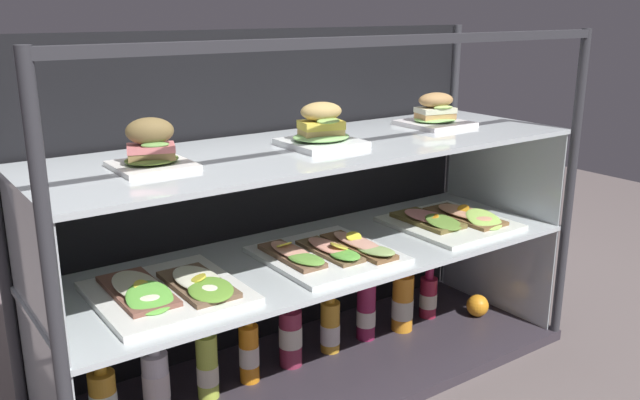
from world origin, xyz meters
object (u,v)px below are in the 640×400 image
Objects in this scene: juice_bottle_back_center at (330,326)px; juice_bottle_front_middle at (428,296)px; plated_roll_sandwich_far_right at (321,131)px; open_sandwich_tray_near_left_corner at (169,290)px; open_sandwich_tray_right_of_center at (329,252)px; orange_fruit_beside_bottles at (477,306)px; open_sandwich_tray_left_of_center at (451,220)px; juice_bottle_back_left at (156,382)px; plated_roll_sandwich_near_right_corner at (435,114)px; juice_bottle_front_left_end at (403,302)px; juice_bottle_near_post at (207,366)px; juice_bottle_front_right_end at (249,352)px; juice_bottle_back_right at (290,335)px; juice_bottle_tucked_behind at (366,311)px; plated_roll_sandwich_right_of_center at (150,149)px.

juice_bottle_back_center is 1.08× the size of juice_bottle_front_middle.
plated_roll_sandwich_far_right is 0.55× the size of open_sandwich_tray_near_left_corner.
orange_fruit_beside_bottles is (0.65, 0.02, -0.34)m from open_sandwich_tray_right_of_center.
open_sandwich_tray_left_of_center is 1.48× the size of juice_bottle_back_left.
juice_bottle_front_left_end is (-0.11, 0.00, -0.62)m from plated_roll_sandwich_near_right_corner.
juice_bottle_near_post is at bearing -177.96° from juice_bottle_back_center.
juice_bottle_near_post is 1.04× the size of juice_bottle_back_center.
plated_roll_sandwich_far_right is at bearing -170.69° from juice_bottle_front_middle.
juice_bottle_back_center is (-0.40, 0.10, -0.30)m from open_sandwich_tray_left_of_center.
open_sandwich_tray_left_of_center is 0.38m from orange_fruit_beside_bottles.
open_sandwich_tray_right_of_center is at bearing -178.34° from open_sandwich_tray_left_of_center.
open_sandwich_tray_near_left_corner reaches higher than juice_bottle_front_right_end.
open_sandwich_tray_right_of_center reaches higher than juice_bottle_back_right.
juice_bottle_front_right_end is 0.15m from juice_bottle_back_right.
open_sandwich_tray_right_of_center reaches higher than juice_bottle_front_right_end.
juice_bottle_tucked_behind reaches higher than orange_fruit_beside_bottles.
open_sandwich_tray_right_of_center is 0.49m from open_sandwich_tray_left_of_center.
juice_bottle_back_right reaches higher than juice_bottle_back_center.
open_sandwich_tray_near_left_corner is 1.03m from juice_bottle_front_middle.
juice_bottle_back_right is at bearing 2.87° from juice_bottle_front_right_end.
juice_bottle_front_left_end is at bearing -0.98° from juice_bottle_back_left.
open_sandwich_tray_right_of_center is at bearing -82.36° from plated_roll_sandwich_far_right.
plated_roll_sandwich_far_right is 0.66m from juice_bottle_front_right_end.
plated_roll_sandwich_far_right is 0.48m from plated_roll_sandwich_near_right_corner.
plated_roll_sandwich_far_right is 0.79× the size of juice_bottle_tucked_behind.
plated_roll_sandwich_right_of_center is at bearing -161.29° from juice_bottle_near_post.
open_sandwich_tray_right_of_center is 0.48m from juice_bottle_front_left_end.
plated_roll_sandwich_far_right is 0.67m from juice_bottle_tucked_behind.
juice_bottle_front_left_end is at bearing -4.64° from juice_bottle_back_center.
orange_fruit_beside_bottles is (1.13, -0.09, -0.05)m from juice_bottle_back_left.
juice_bottle_front_middle is at bearing 9.31° from plated_roll_sandwich_far_right.
juice_bottle_near_post is 0.71m from juice_bottle_front_left_end.
juice_bottle_near_post is at bearing -178.42° from juice_bottle_tucked_behind.
plated_roll_sandwich_far_right is 0.95m from orange_fruit_beside_bottles.
open_sandwich_tray_left_of_center reaches higher than juice_bottle_tucked_behind.
plated_roll_sandwich_near_right_corner is 0.82m from juice_bottle_back_right.
plated_roll_sandwich_near_right_corner is 0.34m from open_sandwich_tray_left_of_center.
plated_roll_sandwich_far_right reaches higher than juice_bottle_front_right_end.
juice_bottle_back_center is at bearing 2.04° from juice_bottle_near_post.
juice_bottle_back_left is at bearing 179.92° from juice_bottle_front_right_end.
open_sandwich_tray_left_of_center is 0.63m from juice_bottle_back_right.
juice_bottle_back_center is at bearing 170.15° from orange_fruit_beside_bottles.
open_sandwich_tray_right_of_center is 0.37m from juice_bottle_front_right_end.
plated_roll_sandwich_far_right is 0.60m from open_sandwich_tray_left_of_center.
orange_fruit_beside_bottles is (0.56, -0.10, -0.04)m from juice_bottle_back_center.
open_sandwich_tray_left_of_center is 1.51× the size of juice_bottle_front_right_end.
open_sandwich_tray_right_of_center is 1.75× the size of juice_bottle_front_middle.
plated_roll_sandwich_near_right_corner reaches higher than open_sandwich_tray_left_of_center.
open_sandwich_tray_right_of_center is at bearing -12.65° from juice_bottle_back_left.
juice_bottle_tucked_behind is (0.70, 0.10, -0.29)m from open_sandwich_tray_near_left_corner.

